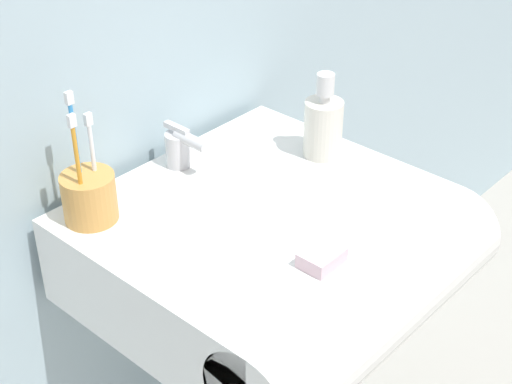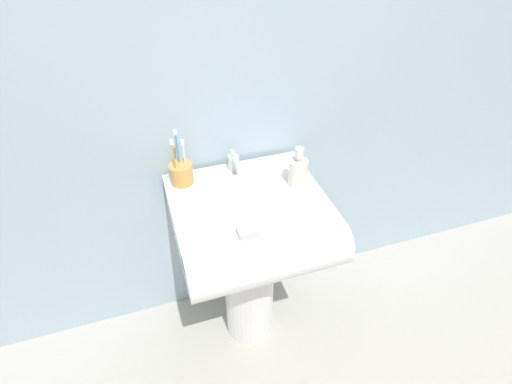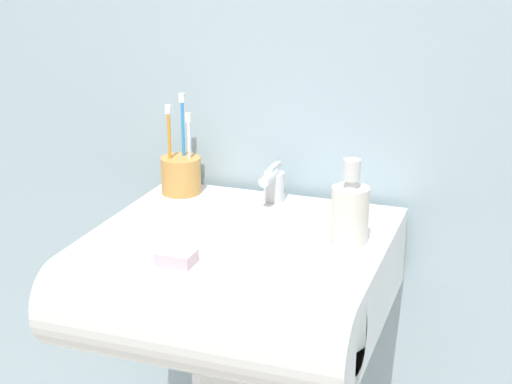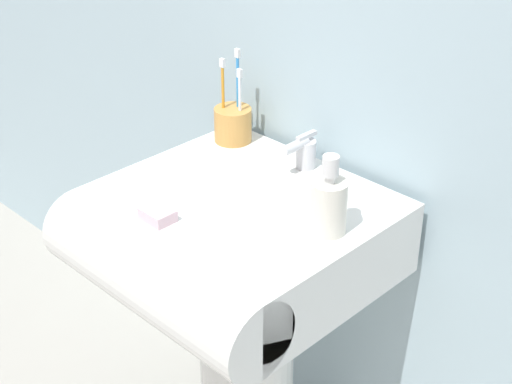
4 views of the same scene
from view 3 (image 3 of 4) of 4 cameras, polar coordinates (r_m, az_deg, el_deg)
The scene contains 6 objects.
wall_back at distance 1.69m, azimuth 2.46°, elevation 12.70°, with size 5.00×0.05×2.40m, color #9EB7C1.
sink_basin at distance 1.50m, azimuth -1.69°, elevation -6.57°, with size 0.56×0.55×0.16m.
faucet at distance 1.67m, azimuth 1.23°, elevation 0.59°, with size 0.04×0.10×0.08m.
toothbrush_cup at distance 1.73m, azimuth -5.48°, elevation 1.34°, with size 0.09×0.09×0.22m.
soap_bottle at distance 1.46m, azimuth 6.86°, elevation -1.41°, with size 0.07×0.07×0.16m.
bar_soap at distance 1.38m, azimuth -5.80°, elevation -4.77°, with size 0.06×0.05×0.02m, color silver.
Camera 3 is at (0.50, -1.32, 1.39)m, focal length 55.00 mm.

